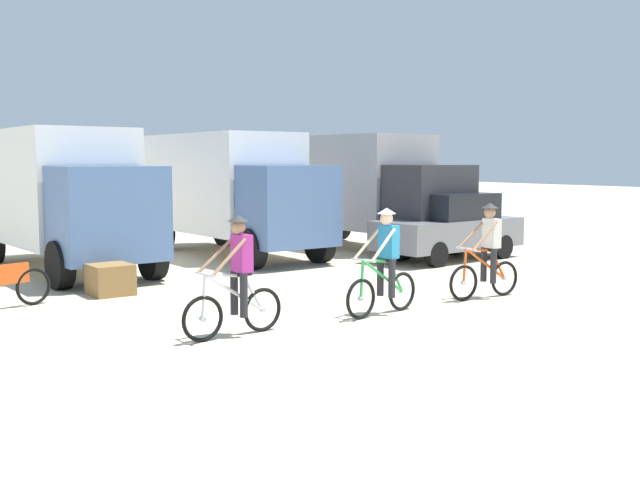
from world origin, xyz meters
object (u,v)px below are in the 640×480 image
Objects in this scene: cyclist_cowboy_hat at (385,265)px; sedan_parked at (449,226)px; box_truck_white_box at (62,192)px; box_truck_grey_hauler at (360,186)px; box_truck_avon_van at (231,188)px; cyclist_near_camera at (487,254)px; supply_crate at (110,279)px; bicycle_spare at (5,287)px; cyclist_orange_shirt at (236,280)px.

sedan_parked is at bearing 38.63° from cyclist_cowboy_hat.
box_truck_white_box and box_truck_grey_hauler have the same top height.
cyclist_near_camera is at bearing -82.62° from box_truck_avon_van.
box_truck_white_box reaches higher than supply_crate.
cyclist_cowboy_hat is (-5.85, -4.68, -0.04)m from sedan_parked.
box_truck_avon_van and box_truck_grey_hauler have the same top height.
box_truck_avon_van is 8.39m from bicycle_spare.
cyclist_orange_shirt is (-8.25, -8.10, -1.03)m from box_truck_grey_hauler.
box_truck_avon_van is 6.61m from supply_crate.
cyclist_orange_shirt is at bearing -179.03° from cyclist_cowboy_hat.
cyclist_near_camera is (2.58, 0.13, 0.00)m from cyclist_cowboy_hat.
cyclist_cowboy_hat is at bearing -123.93° from box_truck_grey_hauler.
supply_crate is (-3.31, 4.41, -0.54)m from cyclist_cowboy_hat.
box_truck_avon_van reaches higher than supply_crate.
cyclist_orange_shirt and cyclist_near_camera have the same top height.
sedan_parked is 2.39× the size of cyclist_cowboy_hat.
supply_crate is (-8.73, -3.64, -1.57)m from box_truck_grey_hauler.
cyclist_orange_shirt is at bearing -83.78° from supply_crate.
cyclist_near_camera is 8.80m from bicycle_spare.
box_truck_grey_hauler is 1.59× the size of sedan_parked.
cyclist_near_camera reaches higher than supply_crate.
bicycle_spare is (-7.89, 3.85, -0.45)m from cyclist_near_camera.
box_truck_grey_hauler reaches higher than cyclist_cowboy_hat.
box_truck_white_box is 5.13m from bicycle_spare.
box_truck_white_box is at bearing 64.08° from bicycle_spare.
box_truck_white_box is 4.65m from box_truck_avon_van.
cyclist_orange_shirt is 4.76m from bicycle_spare.
cyclist_orange_shirt is at bearing -135.51° from box_truck_grey_hauler.
box_truck_avon_van is 6.03m from sedan_parked.
sedan_parked is at bearing 28.56° from cyclist_orange_shirt.
sedan_parked is at bearing 1.64° from supply_crate.
cyclist_orange_shirt is 2.31× the size of supply_crate.
cyclist_cowboy_hat is (3.17, -8.40, -1.03)m from box_truck_white_box.
cyclist_cowboy_hat is 5.55m from supply_crate.
box_truck_white_box reaches higher than cyclist_cowboy_hat.
supply_crate is (-0.49, 4.46, -0.54)m from cyclist_orange_shirt.
cyclist_orange_shirt is 1.00× the size of cyclist_cowboy_hat.
supply_crate is at bearing 126.90° from cyclist_cowboy_hat.
cyclist_cowboy_hat is at bearing -53.10° from supply_crate.
cyclist_cowboy_hat is at bearing -69.33° from box_truck_white_box.
cyclist_near_camera is at bearing -55.21° from box_truck_white_box.
box_truck_avon_van is at bearing 3.64° from box_truck_white_box.
box_truck_white_box and box_truck_avon_van have the same top height.
cyclist_orange_shirt reaches higher than supply_crate.
box_truck_avon_van is at bearing 63.83° from cyclist_orange_shirt.
supply_crate is at bearing -138.16° from box_truck_avon_van.
box_truck_avon_van reaches higher than cyclist_orange_shirt.
box_truck_white_box is 4.29m from supply_crate.
cyclist_cowboy_hat reaches higher than sedan_parked.
box_truck_avon_van is 3.77× the size of cyclist_cowboy_hat.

